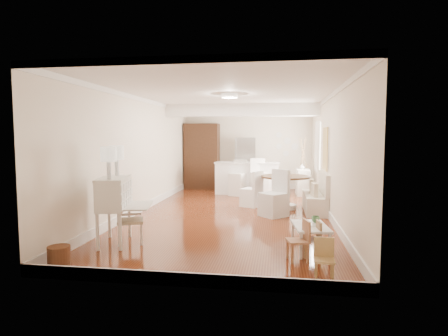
% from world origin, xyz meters
% --- Properties ---
extents(room, '(9.00, 9.04, 2.82)m').
position_xyz_m(room, '(0.04, 0.32, 1.98)').
color(room, maroon).
rests_on(room, ground).
extents(secretary_bureau, '(1.08, 1.09, 1.16)m').
position_xyz_m(secretary_bureau, '(-1.70, -2.84, 0.58)').
color(secretary_bureau, white).
rests_on(secretary_bureau, ground).
extents(gustavian_armchair, '(0.60, 0.60, 0.81)m').
position_xyz_m(gustavian_armchair, '(-1.45, -2.76, 0.40)').
color(gustavian_armchair, white).
rests_on(gustavian_armchair, ground).
extents(wicker_basket, '(0.34, 0.34, 0.31)m').
position_xyz_m(wicker_basket, '(-1.96, -4.09, 0.15)').
color(wicker_basket, '#56301A').
rests_on(wicker_basket, ground).
extents(kids_table, '(0.61, 0.91, 0.43)m').
position_xyz_m(kids_table, '(1.61, -2.81, 0.21)').
color(kids_table, silver).
rests_on(kids_table, ground).
extents(kids_chair_a, '(0.37, 0.37, 0.63)m').
position_xyz_m(kids_chair_a, '(1.39, -3.31, 0.31)').
color(kids_chair_a, '#AB734D').
rests_on(kids_chair_a, ground).
extents(kids_chair_b, '(0.31, 0.31, 0.57)m').
position_xyz_m(kids_chair_b, '(1.60, -3.08, 0.28)').
color(kids_chair_b, '#A97E4D').
rests_on(kids_chair_b, ground).
extents(kids_chair_c, '(0.28, 0.28, 0.54)m').
position_xyz_m(kids_chair_c, '(1.69, -4.01, 0.27)').
color(kids_chair_c, tan).
rests_on(kids_chair_c, ground).
extents(banquette, '(0.52, 1.60, 0.98)m').
position_xyz_m(banquette, '(1.99, 0.50, 0.49)').
color(banquette, silver).
rests_on(banquette, ground).
extents(dining_table, '(1.56, 1.56, 0.85)m').
position_xyz_m(dining_table, '(1.28, 0.77, 0.42)').
color(dining_table, '#472D17').
rests_on(dining_table, ground).
extents(slip_chair_near, '(0.74, 0.74, 1.08)m').
position_xyz_m(slip_chair_near, '(0.99, -0.20, 0.54)').
color(slip_chair_near, silver).
rests_on(slip_chair_near, ground).
extents(slip_chair_far, '(0.63, 0.62, 0.95)m').
position_xyz_m(slip_chair_far, '(0.39, 0.95, 0.47)').
color(slip_chair_far, white).
rests_on(slip_chair_far, ground).
extents(breakfast_counter, '(2.05, 0.65, 1.03)m').
position_xyz_m(breakfast_counter, '(0.10, 3.10, 0.52)').
color(breakfast_counter, white).
rests_on(breakfast_counter, ground).
extents(bar_stool_left, '(0.58, 0.58, 1.12)m').
position_xyz_m(bar_stool_left, '(-0.17, 2.74, 0.56)').
color(bar_stool_left, white).
rests_on(bar_stool_left, ground).
extents(bar_stool_right, '(0.60, 0.60, 1.17)m').
position_xyz_m(bar_stool_right, '(0.51, 2.62, 0.59)').
color(bar_stool_right, white).
rests_on(bar_stool_right, ground).
extents(pantry_cabinet, '(1.20, 0.60, 2.30)m').
position_xyz_m(pantry_cabinet, '(-1.60, 4.18, 1.15)').
color(pantry_cabinet, '#381E11').
rests_on(pantry_cabinet, ground).
extents(fridge, '(0.75, 0.65, 1.80)m').
position_xyz_m(fridge, '(0.30, 4.15, 0.90)').
color(fridge, silver).
rests_on(fridge, ground).
extents(sideboard, '(0.42, 0.87, 0.82)m').
position_xyz_m(sideboard, '(1.86, 3.18, 0.41)').
color(sideboard, silver).
rests_on(sideboard, ground).
extents(pencil_cup, '(0.14, 0.14, 0.10)m').
position_xyz_m(pencil_cup, '(1.71, -2.60, 0.48)').
color(pencil_cup, '#4F8852').
rests_on(pencil_cup, kids_table).
extents(branch_vase, '(0.20, 0.20, 0.16)m').
position_xyz_m(branch_vase, '(1.84, 3.21, 0.90)').
color(branch_vase, silver).
rests_on(branch_vase, sideboard).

